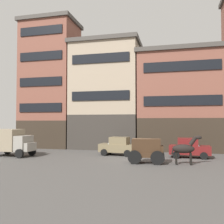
{
  "coord_description": "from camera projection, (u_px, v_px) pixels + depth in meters",
  "views": [
    {
      "loc": [
        2.91,
        -21.15,
        3.41
      ],
      "look_at": [
        -2.69,
        1.88,
        4.29
      ],
      "focal_mm": 39.92,
      "sensor_mm": 36.0,
      "label": 1
    }
  ],
  "objects": [
    {
      "name": "sedan_light",
      "position": [
        118.0,
        146.0,
        25.0
      ],
      "size": [
        3.84,
        2.15,
        1.83
      ],
      "color": "#7A6B4C",
      "rests_on": "ground_plane"
    },
    {
      "name": "building_center_left",
      "position": [
        106.0,
        94.0,
        31.74
      ],
      "size": [
        8.86,
        5.59,
        13.59
      ],
      "color": "#38332D",
      "rests_on": "ground_plane"
    },
    {
      "name": "building_center_right",
      "position": [
        181.0,
        100.0,
        29.52
      ],
      "size": [
        10.32,
        5.59,
        11.83
      ],
      "color": "#33281E",
      "rests_on": "ground_plane"
    },
    {
      "name": "ground_plane",
      "position": [
        138.0,
        161.0,
        21.1
      ],
      "size": [
        120.0,
        120.0,
        0.0
      ],
      "primitive_type": "plane",
      "color": "#4C4947"
    },
    {
      "name": "draft_horse",
      "position": [
        185.0,
        148.0,
        19.56
      ],
      "size": [
        2.35,
        0.67,
        2.3
      ],
      "color": "black",
      "rests_on": "ground_plane"
    },
    {
      "name": "delivery_truck_near",
      "position": [
        12.0,
        141.0,
        24.46
      ],
      "size": [
        4.48,
        2.45,
        2.62
      ],
      "color": "gray",
      "rests_on": "ground_plane"
    },
    {
      "name": "cargo_wagon",
      "position": [
        147.0,
        149.0,
        20.25
      ],
      "size": [
        2.96,
        1.62,
        1.98
      ],
      "color": "#3D2819",
      "rests_on": "ground_plane"
    },
    {
      "name": "building_far_left",
      "position": [
        50.0,
        83.0,
        33.63
      ],
      "size": [
        7.38,
        5.59,
        16.98
      ],
      "color": "#33281E",
      "rests_on": "ground_plane"
    },
    {
      "name": "sedan_dark",
      "position": [
        189.0,
        148.0,
        23.28
      ],
      "size": [
        3.75,
        1.95,
        1.83
      ],
      "color": "maroon",
      "rests_on": "ground_plane"
    }
  ]
}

